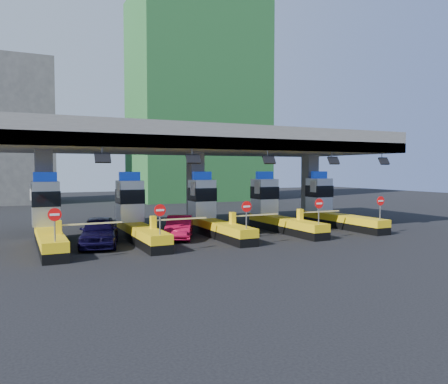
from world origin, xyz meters
name	(u,v)px	position (x,y,z in m)	size (l,w,h in m)	color
ground	(213,235)	(0.00, 0.00, 0.00)	(120.00, 120.00, 0.00)	black
toll_canopy	(196,144)	(0.00, 2.87, 6.13)	(28.00, 12.09, 7.00)	slate
toll_lane_far_left	(48,222)	(-10.00, 0.28, 1.40)	(4.43, 8.00, 4.16)	black
toll_lane_left	(136,217)	(-5.00, 0.28, 1.40)	(4.43, 8.00, 4.16)	black
toll_lane_center	(211,214)	(0.00, 0.28, 1.40)	(4.43, 8.00, 4.16)	black
toll_lane_right	(275,211)	(5.00, 0.28, 1.40)	(4.43, 8.00, 4.16)	black
toll_lane_far_right	(331,208)	(10.00, 0.28, 1.40)	(4.43, 8.00, 4.16)	black
bg_building_scaffold	(197,101)	(12.00, 32.00, 14.00)	(18.00, 12.00, 28.00)	#1E5926
van	(99,231)	(-7.39, -0.90, 0.84)	(1.98, 4.91, 1.67)	black
red_car	(179,227)	(-2.42, -0.32, 0.71)	(1.51, 4.33, 1.43)	#A60C30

